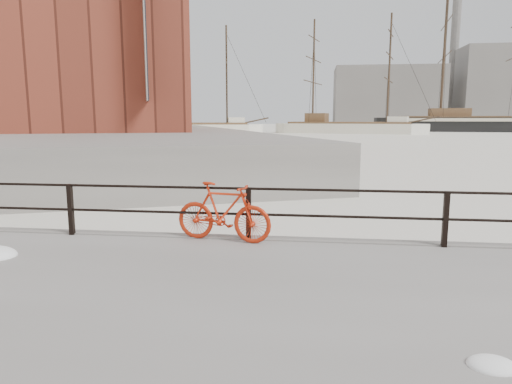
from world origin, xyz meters
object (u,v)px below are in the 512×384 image
(bicycle, at_px, (223,212))
(workboat_near, at_px, (98,145))
(workboat_far, at_px, (85,140))
(schooner_mid, at_px, (348,133))
(schooner_left, at_px, (194,134))

(bicycle, height_order, workboat_near, workboat_near)
(bicycle, relative_size, workboat_far, 0.16)
(schooner_mid, distance_m, workboat_far, 44.02)
(bicycle, height_order, workboat_far, workboat_far)
(schooner_mid, bearing_deg, workboat_far, -124.77)
(bicycle, height_order, schooner_left, schooner_left)
(bicycle, relative_size, schooner_left, 0.07)
(schooner_left, bearing_deg, schooner_mid, -2.26)
(schooner_mid, bearing_deg, schooner_left, -155.59)
(bicycle, xyz_separation_m, workboat_near, (-19.42, 34.59, -0.90))
(schooner_mid, relative_size, schooner_left, 1.14)
(bicycle, bearing_deg, schooner_mid, 94.68)
(schooner_left, xyz_separation_m, workboat_far, (-7.30, -24.07, 0.00))
(workboat_far, bearing_deg, workboat_near, -78.20)
(schooner_mid, height_order, workboat_near, schooner_mid)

